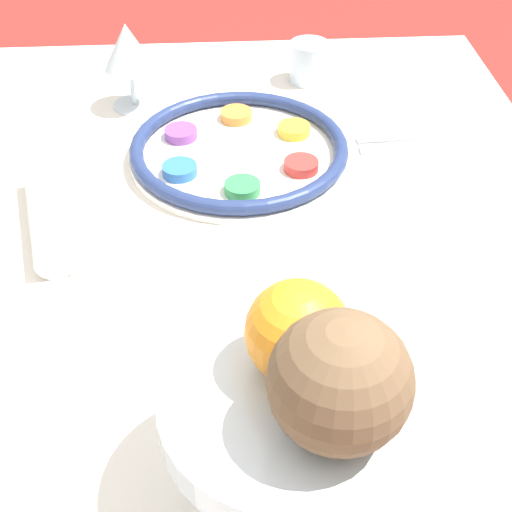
{
  "coord_description": "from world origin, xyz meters",
  "views": [
    {
      "loc": [
        0.63,
        0.07,
        1.28
      ],
      "look_at": [
        0.03,
        0.11,
        0.77
      ],
      "focal_mm": 50.0,
      "sensor_mm": 36.0,
      "label": 1
    }
  ],
  "objects": [
    {
      "name": "orange_fruit",
      "position": [
        0.26,
        0.12,
        0.89
      ],
      "size": [
        0.08,
        0.08,
        0.08
      ],
      "color": "orange",
      "rests_on": "fruit_stand"
    },
    {
      "name": "fork_right",
      "position": [
        -0.24,
        0.37,
        0.73
      ],
      "size": [
        0.02,
        0.19,
        0.01
      ],
      "color": "silver",
      "rests_on": "dining_table"
    },
    {
      "name": "fork_left",
      "position": [
        -0.27,
        0.37,
        0.73
      ],
      "size": [
        0.03,
        0.19,
        0.01
      ],
      "color": "silver",
      "rests_on": "dining_table"
    },
    {
      "name": "coconut",
      "position": [
        0.32,
        0.14,
        0.9
      ],
      "size": [
        0.1,
        0.1,
        0.1
      ],
      "color": "brown",
      "rests_on": "fruit_stand"
    },
    {
      "name": "seder_plate",
      "position": [
        -0.23,
        0.1,
        0.74
      ],
      "size": [
        0.31,
        0.31,
        0.03
      ],
      "color": "white",
      "rests_on": "dining_table"
    },
    {
      "name": "fruit_stand",
      "position": [
        0.29,
        0.11,
        0.83
      ],
      "size": [
        0.2,
        0.2,
        0.12
      ],
      "color": "silver",
      "rests_on": "dining_table"
    },
    {
      "name": "wine_glass",
      "position": [
        -0.4,
        -0.06,
        0.82
      ],
      "size": [
        0.08,
        0.08,
        0.13
      ],
      "color": "silver",
      "rests_on": "dining_table"
    },
    {
      "name": "cup_far",
      "position": [
        -0.47,
        0.22,
        0.76
      ],
      "size": [
        0.06,
        0.06,
        0.07
      ],
      "color": "silver",
      "rests_on": "dining_table"
    },
    {
      "name": "cup_near",
      "position": [
        0.13,
        0.17,
        0.76
      ],
      "size": [
        0.06,
        0.06,
        0.07
      ],
      "color": "silver",
      "rests_on": "dining_table"
    },
    {
      "name": "napkin_roll",
      "position": [
        -0.09,
        -0.14,
        0.75
      ],
      "size": [
        0.2,
        0.09,
        0.05
      ],
      "color": "white",
      "rests_on": "dining_table"
    },
    {
      "name": "dining_table",
      "position": [
        0.0,
        0.0,
        0.36
      ],
      "size": [
        1.26,
        1.08,
        0.73
      ],
      "color": "silver",
      "rests_on": "ground_plane"
    }
  ]
}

